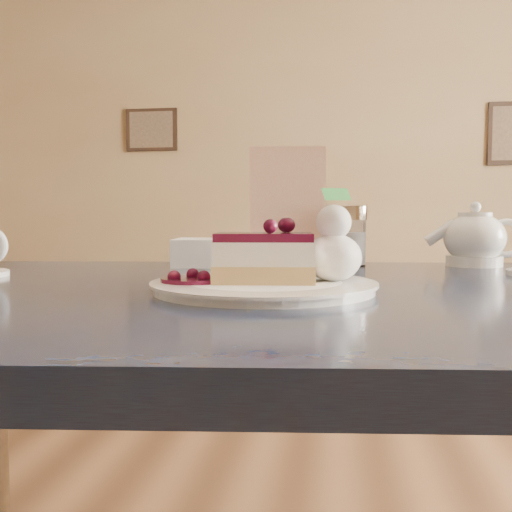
# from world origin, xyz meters

# --- Properties ---
(main_table) EXTENTS (1.33, 0.96, 0.78)m
(main_table) POSITION_xyz_m (0.17, 0.41, 0.70)
(main_table) COLOR #15233B
(main_table) RESTS_ON ground
(dessert_plate) EXTENTS (0.28, 0.28, 0.01)m
(dessert_plate) POSITION_xyz_m (0.18, 0.36, 0.79)
(dessert_plate) COLOR white
(dessert_plate) RESTS_ON main_table
(cheesecake_slice) EXTENTS (0.13, 0.10, 0.06)m
(cheesecake_slice) POSITION_xyz_m (0.18, 0.36, 0.82)
(cheesecake_slice) COLOR tan
(cheesecake_slice) RESTS_ON dessert_plate
(whipped_cream) EXTENTS (0.07, 0.07, 0.06)m
(whipped_cream) POSITION_xyz_m (0.26, 0.38, 0.82)
(whipped_cream) COLOR white
(whipped_cream) RESTS_ON dessert_plate
(berry_sauce) EXTENTS (0.08, 0.08, 0.01)m
(berry_sauce) POSITION_xyz_m (0.09, 0.35, 0.79)
(berry_sauce) COLOR #3F0325
(berry_sauce) RESTS_ON dessert_plate
(tea_set) EXTENTS (0.25, 0.29, 0.11)m
(tea_set) POSITION_xyz_m (0.54, 0.75, 0.82)
(tea_set) COLOR white
(tea_set) RESTS_ON main_table
(menu_card) EXTENTS (0.15, 0.05, 0.23)m
(menu_card) POSITION_xyz_m (0.17, 0.76, 0.89)
(menu_card) COLOR #F5EAB1
(menu_card) RESTS_ON main_table
(sugar_shaker) EXTENTS (0.06, 0.06, 0.11)m
(sugar_shaker) POSITION_xyz_m (0.29, 0.76, 0.84)
(sugar_shaker) COLOR white
(sugar_shaker) RESTS_ON main_table
(napkin_stack) EXTENTS (0.14, 0.14, 0.05)m
(napkin_stack) POSITION_xyz_m (0.02, 0.72, 0.81)
(napkin_stack) COLOR white
(napkin_stack) RESTS_ON main_table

